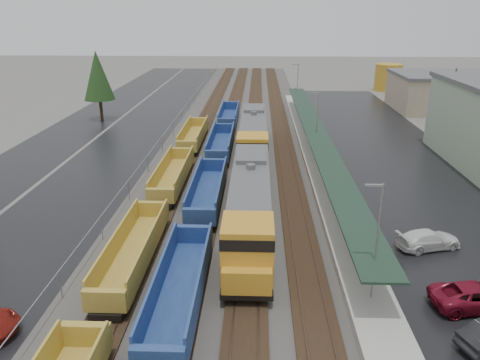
% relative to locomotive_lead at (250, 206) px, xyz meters
% --- Properties ---
extents(ballast_strip, '(20.00, 160.00, 0.08)m').
position_rel_locomotive_lead_xyz_m(ballast_strip, '(-2.00, 30.73, -2.54)').
color(ballast_strip, '#302D2B').
rests_on(ballast_strip, ground).
extents(trackbed, '(14.60, 160.00, 0.22)m').
position_rel_locomotive_lead_xyz_m(trackbed, '(-2.00, 30.73, -2.42)').
color(trackbed, black).
rests_on(trackbed, ground).
extents(west_parking_lot, '(10.00, 160.00, 0.02)m').
position_rel_locomotive_lead_xyz_m(west_parking_lot, '(-17.00, 30.73, -2.57)').
color(west_parking_lot, black).
rests_on(west_parking_lot, ground).
extents(west_road, '(9.00, 160.00, 0.02)m').
position_rel_locomotive_lead_xyz_m(west_road, '(-27.00, 30.73, -2.57)').
color(west_road, black).
rests_on(west_road, ground).
extents(east_commuter_lot, '(16.00, 100.00, 0.02)m').
position_rel_locomotive_lead_xyz_m(east_commuter_lot, '(17.00, 20.73, -2.57)').
color(east_commuter_lot, black).
rests_on(east_commuter_lot, ground).
extents(station_platform, '(3.00, 80.00, 8.00)m').
position_rel_locomotive_lead_xyz_m(station_platform, '(7.50, 20.73, -1.85)').
color(station_platform, '#9E9B93').
rests_on(station_platform, ground).
extents(chainlink_fence, '(0.08, 160.04, 2.02)m').
position_rel_locomotive_lead_xyz_m(chainlink_fence, '(-11.50, 29.17, -0.97)').
color(chainlink_fence, gray).
rests_on(chainlink_fence, ground).
extents(distant_hills, '(301.00, 140.00, 25.20)m').
position_rel_locomotive_lead_xyz_m(distant_hills, '(42.79, 181.41, -2.58)').
color(distant_hills, '#4F604B').
rests_on(distant_hills, ground).
extents(tree_west_far, '(4.84, 4.84, 11.00)m').
position_rel_locomotive_lead_xyz_m(tree_west_far, '(-25.00, 40.73, 4.54)').
color(tree_west_far, '#332316').
rests_on(tree_west_far, ground).
extents(tree_east, '(4.40, 4.40, 10.00)m').
position_rel_locomotive_lead_xyz_m(tree_east, '(26.00, 28.73, 3.89)').
color(tree_east, '#332316').
rests_on(tree_east, ground).
extents(locomotive_lead, '(3.28, 21.60, 4.89)m').
position_rel_locomotive_lead_xyz_m(locomotive_lead, '(0.00, 0.00, 0.00)').
color(locomotive_lead, black).
rests_on(locomotive_lead, ground).
extents(locomotive_trail, '(3.28, 21.60, 4.89)m').
position_rel_locomotive_lead_xyz_m(locomotive_trail, '(0.00, 21.00, 0.00)').
color(locomotive_trail, black).
rests_on(locomotive_trail, ground).
extents(well_string_yellow, '(2.57, 76.83, 2.28)m').
position_rel_locomotive_lead_xyz_m(well_string_yellow, '(-8.00, -5.05, -1.44)').
color(well_string_yellow, '#A9882F').
rests_on(well_string_yellow, ground).
extents(well_string_blue, '(2.69, 94.29, 2.38)m').
position_rel_locomotive_lead_xyz_m(well_string_blue, '(-4.00, -1.63, -1.40)').
color(well_string_blue, navy).
rests_on(well_string_blue, ground).
extents(storage_tank, '(5.76, 5.76, 5.76)m').
position_rel_locomotive_lead_xyz_m(storage_tank, '(29.05, 71.85, 0.30)').
color(storage_tank, '#B78724').
rests_on(storage_tank, ground).
extents(parked_car_east_b, '(3.20, 5.75, 1.52)m').
position_rel_locomotive_lead_xyz_m(parked_car_east_b, '(13.86, -9.09, -1.82)').
color(parked_car_east_b, maroon).
rests_on(parked_car_east_b, ground).
extents(parked_car_east_c, '(3.29, 5.26, 1.42)m').
position_rel_locomotive_lead_xyz_m(parked_car_east_c, '(13.52, -1.62, -1.87)').
color(parked_car_east_c, white).
rests_on(parked_car_east_c, ground).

